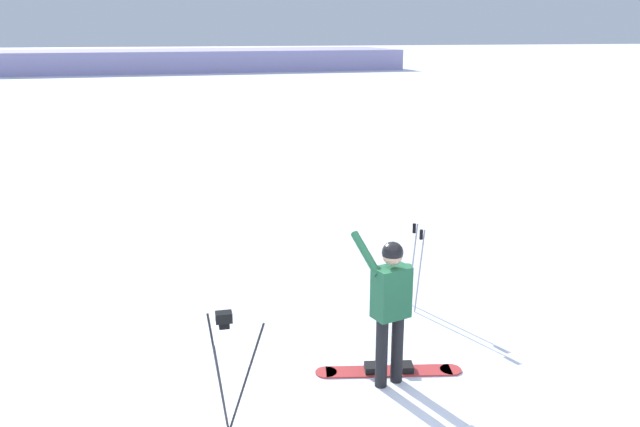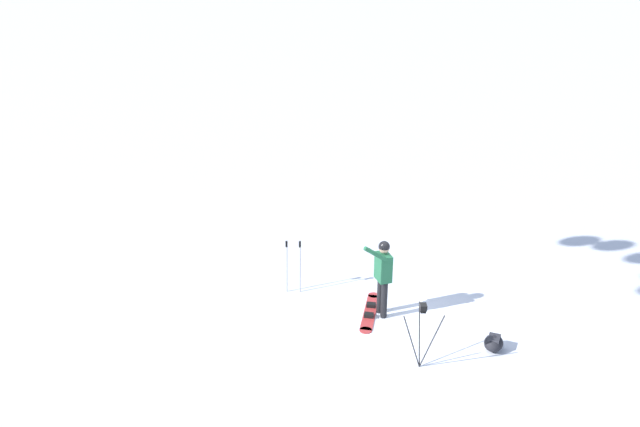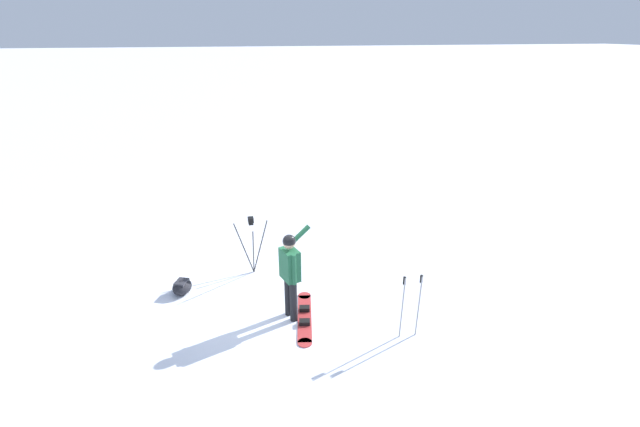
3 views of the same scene
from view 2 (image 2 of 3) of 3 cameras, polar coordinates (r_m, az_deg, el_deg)
The scene contains 6 objects.
ground_plane at distance 13.75m, azimuth 8.25°, elevation -9.57°, with size 300.00×300.00×0.00m, color white.
snowboarder at distance 13.39m, azimuth 5.79°, elevation -5.14°, with size 0.64×0.61×1.76m.
snowboard at distance 13.94m, azimuth 4.62°, elevation -8.79°, with size 0.54×1.74×0.10m.
gear_bag_large at distance 13.07m, azimuth 15.48°, elevation -11.17°, with size 0.53×0.58×0.30m.
camera_tripod at distance 11.87m, azimuth 9.30°, elevation -9.68°, with size 0.76×0.56×1.34m.
ski_poles at distance 14.41m, azimuth -2.31°, elevation -4.09°, with size 0.35×0.13×1.25m.
Camera 2 is at (-1.92, -11.63, 7.07)m, focal length 35.49 mm.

